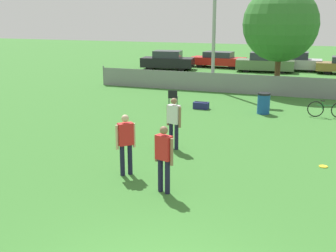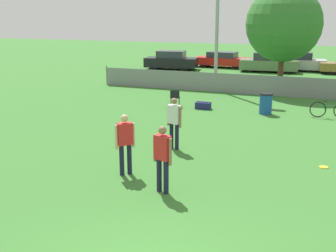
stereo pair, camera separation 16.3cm
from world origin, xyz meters
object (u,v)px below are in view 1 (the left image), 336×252
at_px(bicycle_sideline, 327,109).
at_px(gear_bag_sideline, 201,105).
at_px(player_thrower_red, 126,141).
at_px(player_receiver_white, 174,120).
at_px(parked_car_silver, 293,62).
at_px(tree_near_pole, 281,24).
at_px(folding_chair_sideline, 173,97).
at_px(parked_car_dark, 168,60).
at_px(trash_bin, 264,103).
at_px(parked_car_red, 218,60).
at_px(parked_car_olive, 265,63).
at_px(frisbee_disc, 323,166).
at_px(player_defender_red, 164,155).

relative_size(bicycle_sideline, gear_bag_sideline, 2.36).
height_order(player_thrower_red, bicycle_sideline, player_thrower_red).
bearing_deg(player_receiver_white, parked_car_silver, 101.63).
distance_m(tree_near_pole, folding_chair_sideline, 8.30).
distance_m(player_thrower_red, folding_chair_sideline, 9.21).
distance_m(bicycle_sideline, gear_bag_sideline, 5.60).
distance_m(tree_near_pole, parked_car_dark, 12.17).
height_order(player_receiver_white, trash_bin, player_receiver_white).
xyz_separation_m(folding_chair_sideline, bicycle_sideline, (7.04, 0.17, -0.12)).
distance_m(bicycle_sideline, trash_bin, 2.71).
distance_m(parked_car_red, parked_car_olive, 4.40).
bearing_deg(frisbee_disc, parked_car_olive, 102.69).
height_order(tree_near_pole, gear_bag_sideline, tree_near_pole).
relative_size(bicycle_sideline, parked_car_olive, 0.37).
bearing_deg(parked_car_olive, player_thrower_red, -94.94).
bearing_deg(player_defender_red, parked_car_olive, 110.62).
bearing_deg(tree_near_pole, parked_car_olive, 102.70).
xyz_separation_m(player_receiver_white, player_thrower_red, (-0.42, -2.66, 0.00)).
bearing_deg(tree_near_pole, parked_car_silver, 89.42).
xyz_separation_m(parked_car_olive, parked_car_silver, (1.97, 1.65, -0.01)).
bearing_deg(parked_car_olive, parked_car_dark, -174.04).
bearing_deg(gear_bag_sideline, parked_car_red, 101.41).
relative_size(frisbee_disc, folding_chair_sideline, 0.31).
height_order(player_receiver_white, parked_car_olive, player_receiver_white).
xyz_separation_m(folding_chair_sideline, trash_bin, (4.35, -0.05, -0.00)).
relative_size(parked_car_olive, parked_car_silver, 1.03).
distance_m(player_defender_red, trash_bin, 9.75).
xyz_separation_m(player_receiver_white, gear_bag_sideline, (-0.90, 6.25, -0.83)).
relative_size(bicycle_sideline, parked_car_silver, 0.38).
bearing_deg(parked_car_silver, trash_bin, -91.15).
bearing_deg(gear_bag_sideline, parked_car_olive, 86.75).
relative_size(tree_near_pole, bicycle_sideline, 3.58).
bearing_deg(folding_chair_sideline, frisbee_disc, 122.99).
relative_size(folding_chair_sideline, parked_car_dark, 0.18).
relative_size(player_thrower_red, trash_bin, 1.82).
height_order(player_thrower_red, parked_car_dark, player_thrower_red).
distance_m(trash_bin, parked_car_red, 17.40).
bearing_deg(folding_chair_sideline, parked_car_red, -98.23).
distance_m(player_thrower_red, parked_car_red, 25.48).
bearing_deg(folding_chair_sideline, parked_car_silver, -119.32).
height_order(parked_car_dark, parked_car_red, parked_car_dark).
distance_m(trash_bin, gear_bag_sideline, 2.92).
distance_m(player_defender_red, parked_car_silver, 26.09).
xyz_separation_m(frisbee_disc, folding_chair_sideline, (-7.03, 6.40, 0.46)).
xyz_separation_m(player_defender_red, parked_car_red, (-5.18, 25.95, -0.33)).
distance_m(player_receiver_white, parked_car_silver, 22.74).
distance_m(tree_near_pole, player_defender_red, 16.38).
distance_m(gear_bag_sideline, parked_car_olive, 14.78).
bearing_deg(player_defender_red, parked_car_silver, 106.13).
relative_size(player_thrower_red, folding_chair_sideline, 2.12).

